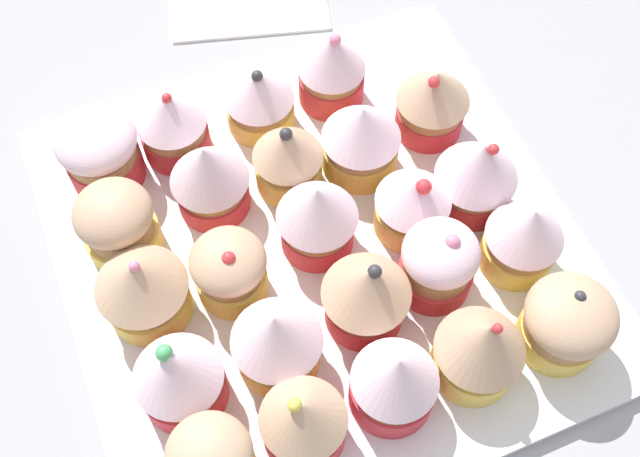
# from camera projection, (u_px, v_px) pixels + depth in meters

# --- Properties ---
(ground_plane) EXTENTS (1.80, 1.80, 0.03)m
(ground_plane) POSITION_uv_depth(u_px,v_px,m) (320.00, 262.00, 0.64)
(ground_plane) COLOR #9E9EA3
(baking_tray) EXTENTS (0.39, 0.39, 0.01)m
(baking_tray) POSITION_uv_depth(u_px,v_px,m) (320.00, 251.00, 0.62)
(baking_tray) COLOR silver
(baking_tray) RESTS_ON ground_plane
(cupcake_0) EXTENTS (0.06, 0.06, 0.06)m
(cupcake_0) POSITION_uv_depth(u_px,v_px,m) (100.00, 151.00, 0.62)
(cupcake_0) COLOR #D1333D
(cupcake_0) RESTS_ON baking_tray
(cupcake_1) EXTENTS (0.06, 0.06, 0.07)m
(cupcake_1) POSITION_uv_depth(u_px,v_px,m) (117.00, 223.00, 0.59)
(cupcake_1) COLOR #EFC651
(cupcake_1) RESTS_ON baking_tray
(cupcake_2) EXTENTS (0.07, 0.07, 0.07)m
(cupcake_2) POSITION_uv_depth(u_px,v_px,m) (142.00, 288.00, 0.56)
(cupcake_2) COLOR #EFC651
(cupcake_2) RESTS_ON baking_tray
(cupcake_3) EXTENTS (0.06, 0.06, 0.08)m
(cupcake_3) POSITION_uv_depth(u_px,v_px,m) (178.00, 376.00, 0.52)
(cupcake_3) COLOR #D1333D
(cupcake_3) RESTS_ON baking_tray
(cupcake_5) EXTENTS (0.06, 0.06, 0.07)m
(cupcake_5) POSITION_uv_depth(u_px,v_px,m) (172.00, 124.00, 0.63)
(cupcake_5) COLOR #D1333D
(cupcake_5) RESTS_ON baking_tray
(cupcake_6) EXTENTS (0.06, 0.06, 0.08)m
(cupcake_6) POSITION_uv_depth(u_px,v_px,m) (209.00, 177.00, 0.60)
(cupcake_6) COLOR #D1333D
(cupcake_6) RESTS_ON baking_tray
(cupcake_7) EXTENTS (0.06, 0.06, 0.07)m
(cupcake_7) POSITION_uv_depth(u_px,v_px,m) (230.00, 270.00, 0.57)
(cupcake_7) COLOR #EFC651
(cupcake_7) RESTS_ON baking_tray
(cupcake_8) EXTENTS (0.06, 0.06, 0.08)m
(cupcake_8) POSITION_uv_depth(u_px,v_px,m) (277.00, 339.00, 0.53)
(cupcake_8) COLOR #EFC651
(cupcake_8) RESTS_ON baking_tray
(cupcake_9) EXTENTS (0.06, 0.06, 0.07)m
(cupcake_9) POSITION_uv_depth(u_px,v_px,m) (303.00, 421.00, 0.51)
(cupcake_9) COLOR #D1333D
(cupcake_9) RESTS_ON baking_tray
(cupcake_10) EXTENTS (0.06, 0.06, 0.07)m
(cupcake_10) POSITION_uv_depth(u_px,v_px,m) (254.00, 100.00, 0.64)
(cupcake_10) COLOR #EFC651
(cupcake_10) RESTS_ON baking_tray
(cupcake_11) EXTENTS (0.06, 0.06, 0.07)m
(cupcake_11) POSITION_uv_depth(u_px,v_px,m) (285.00, 159.00, 0.61)
(cupcake_11) COLOR #EFC651
(cupcake_11) RESTS_ON baking_tray
(cupcake_12) EXTENTS (0.06, 0.06, 0.08)m
(cupcake_12) POSITION_uv_depth(u_px,v_px,m) (321.00, 214.00, 0.58)
(cupcake_12) COLOR #D1333D
(cupcake_12) RESTS_ON baking_tray
(cupcake_13) EXTENTS (0.06, 0.06, 0.08)m
(cupcake_13) POSITION_uv_depth(u_px,v_px,m) (366.00, 294.00, 0.55)
(cupcake_13) COLOR #D1333D
(cupcake_13) RESTS_ON baking_tray
(cupcake_14) EXTENTS (0.06, 0.06, 0.08)m
(cupcake_14) POSITION_uv_depth(u_px,v_px,m) (391.00, 382.00, 0.52)
(cupcake_14) COLOR #D1333D
(cupcake_14) RESTS_ON baking_tray
(cupcake_15) EXTENTS (0.06, 0.06, 0.08)m
(cupcake_15) POSITION_uv_depth(u_px,v_px,m) (332.00, 68.00, 0.65)
(cupcake_15) COLOR #D1333D
(cupcake_15) RESTS_ON baking_tray
(cupcake_16) EXTENTS (0.06, 0.06, 0.07)m
(cupcake_16) POSITION_uv_depth(u_px,v_px,m) (361.00, 138.00, 0.62)
(cupcake_16) COLOR #EFC651
(cupcake_16) RESTS_ON baking_tray
(cupcake_17) EXTENTS (0.06, 0.06, 0.07)m
(cupcake_17) POSITION_uv_depth(u_px,v_px,m) (413.00, 202.00, 0.60)
(cupcake_17) COLOR #EFC651
(cupcake_17) RESTS_ON baking_tray
(cupcake_18) EXTENTS (0.06, 0.06, 0.07)m
(cupcake_18) POSITION_uv_depth(u_px,v_px,m) (438.00, 263.00, 0.57)
(cupcake_18) COLOR #D1333D
(cupcake_18) RESTS_ON baking_tray
(cupcake_19) EXTENTS (0.06, 0.06, 0.08)m
(cupcake_19) POSITION_uv_depth(u_px,v_px,m) (480.00, 348.00, 0.53)
(cupcake_19) COLOR #EFC651
(cupcake_19) RESTS_ON baking_tray
(cupcake_20) EXTENTS (0.06, 0.06, 0.07)m
(cupcake_20) POSITION_uv_depth(u_px,v_px,m) (433.00, 101.00, 0.64)
(cupcake_20) COLOR #D1333D
(cupcake_20) RESTS_ON baking_tray
(cupcake_21) EXTENTS (0.06, 0.06, 0.08)m
(cupcake_21) POSITION_uv_depth(u_px,v_px,m) (477.00, 173.00, 0.60)
(cupcake_21) COLOR #D1333D
(cupcake_21) RESTS_ON baking_tray
(cupcake_22) EXTENTS (0.06, 0.06, 0.07)m
(cupcake_22) POSITION_uv_depth(u_px,v_px,m) (524.00, 236.00, 0.58)
(cupcake_22) COLOR #EFC651
(cupcake_22) RESTS_ON baking_tray
(cupcake_23) EXTENTS (0.06, 0.06, 0.07)m
(cupcake_23) POSITION_uv_depth(u_px,v_px,m) (567.00, 322.00, 0.55)
(cupcake_23) COLOR #EFC651
(cupcake_23) RESTS_ON baking_tray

